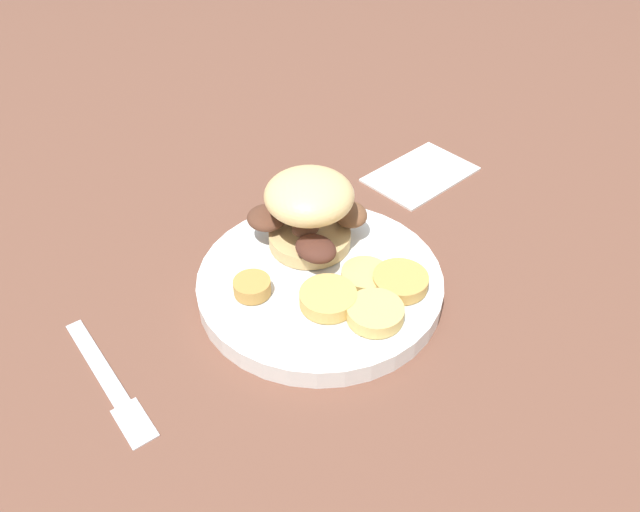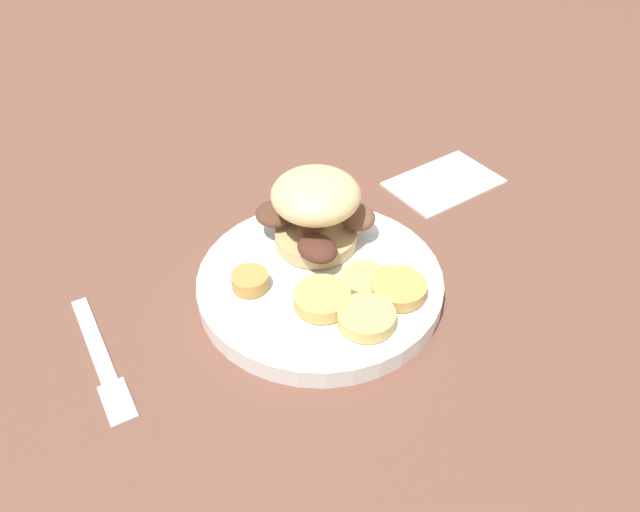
# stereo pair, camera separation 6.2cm
# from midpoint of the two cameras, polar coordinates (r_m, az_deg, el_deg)

# --- Properties ---
(ground_plane) EXTENTS (4.00, 4.00, 0.00)m
(ground_plane) POSITION_cam_midpoint_polar(r_m,az_deg,el_deg) (0.65, -2.72, -3.32)
(ground_plane) COLOR brown
(dinner_plate) EXTENTS (0.25, 0.25, 0.02)m
(dinner_plate) POSITION_cam_midpoint_polar(r_m,az_deg,el_deg) (0.64, -2.76, -2.50)
(dinner_plate) COLOR white
(dinner_plate) RESTS_ON ground_plane
(sandwich) EXTENTS (0.13, 0.12, 0.09)m
(sandwich) POSITION_cam_midpoint_polar(r_m,az_deg,el_deg) (0.65, -3.80, 4.12)
(sandwich) COLOR tan
(sandwich) RESTS_ON dinner_plate
(potato_round_0) EXTENTS (0.04, 0.04, 0.02)m
(potato_round_0) POSITION_cam_midpoint_polar(r_m,az_deg,el_deg) (0.62, -9.15, -2.76)
(potato_round_0) COLOR #BC8942
(potato_round_0) RESTS_ON dinner_plate
(potato_round_1) EXTENTS (0.05, 0.05, 0.01)m
(potato_round_1) POSITION_cam_midpoint_polar(r_m,az_deg,el_deg) (0.63, 1.35, -1.90)
(potato_round_1) COLOR #DBB766
(potato_round_1) RESTS_ON dinner_plate
(potato_round_2) EXTENTS (0.06, 0.06, 0.01)m
(potato_round_2) POSITION_cam_midpoint_polar(r_m,az_deg,el_deg) (0.60, -2.22, -4.02)
(potato_round_2) COLOR tan
(potato_round_2) RESTS_ON dinner_plate
(potato_round_3) EXTENTS (0.05, 0.05, 0.01)m
(potato_round_3) POSITION_cam_midpoint_polar(r_m,az_deg,el_deg) (0.59, 2.06, -5.35)
(potato_round_3) COLOR #DBB766
(potato_round_3) RESTS_ON dinner_plate
(potato_round_4) EXTENTS (0.06, 0.06, 0.01)m
(potato_round_4) POSITION_cam_midpoint_polar(r_m,az_deg,el_deg) (0.62, 4.54, -2.43)
(potato_round_4) COLOR tan
(potato_round_4) RESTS_ON dinner_plate
(fork) EXTENTS (0.06, 0.17, 0.00)m
(fork) POSITION_cam_midpoint_polar(r_m,az_deg,el_deg) (0.61, -21.66, -10.61)
(fork) COLOR silver
(fork) RESTS_ON ground_plane
(napkin) EXTENTS (0.16, 0.13, 0.01)m
(napkin) POSITION_cam_midpoint_polar(r_m,az_deg,el_deg) (0.83, 7.08, 7.43)
(napkin) COLOR white
(napkin) RESTS_ON ground_plane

